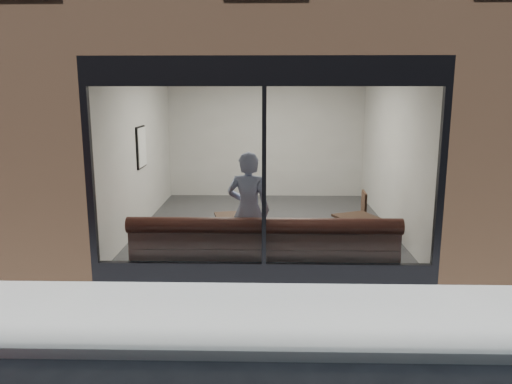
{
  "coord_description": "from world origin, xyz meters",
  "views": [
    {
      "loc": [
        0.05,
        -4.79,
        2.77
      ],
      "look_at": [
        -0.12,
        2.4,
        1.28
      ],
      "focal_mm": 35.0,
      "sensor_mm": 36.0,
      "label": 1
    }
  ],
  "objects_px": {
    "cafe_table_right": "(357,218)",
    "cafe_chair_right": "(352,230)",
    "cafe_table_left": "(235,217)",
    "banquette": "(264,259)",
    "person": "(248,210)"
  },
  "relations": [
    {
      "from": "cafe_table_right",
      "to": "cafe_chair_right",
      "type": "xyz_separation_m",
      "value": [
        0.11,
        1.03,
        -0.5
      ]
    },
    {
      "from": "cafe_table_right",
      "to": "cafe_chair_right",
      "type": "height_order",
      "value": "cafe_table_right"
    },
    {
      "from": "cafe_table_left",
      "to": "cafe_table_right",
      "type": "bearing_deg",
      "value": 0.0
    },
    {
      "from": "cafe_table_left",
      "to": "banquette",
      "type": "bearing_deg",
      "value": -49.3
    },
    {
      "from": "banquette",
      "to": "cafe_chair_right",
      "type": "relative_size",
      "value": 8.53
    },
    {
      "from": "banquette",
      "to": "cafe_table_left",
      "type": "height_order",
      "value": "cafe_table_left"
    },
    {
      "from": "cafe_table_left",
      "to": "person",
      "type": "bearing_deg",
      "value": -49.19
    },
    {
      "from": "banquette",
      "to": "cafe_chair_right",
      "type": "distance_m",
      "value": 2.25
    },
    {
      "from": "cafe_table_left",
      "to": "cafe_chair_right",
      "type": "relative_size",
      "value": 1.32
    },
    {
      "from": "person",
      "to": "cafe_table_left",
      "type": "bearing_deg",
      "value": -38.99
    },
    {
      "from": "banquette",
      "to": "person",
      "type": "xyz_separation_m",
      "value": [
        -0.25,
        0.29,
        0.69
      ]
    },
    {
      "from": "banquette",
      "to": "cafe_table_right",
      "type": "xyz_separation_m",
      "value": [
        1.49,
        0.55,
        0.52
      ]
    },
    {
      "from": "banquette",
      "to": "person",
      "type": "height_order",
      "value": "person"
    },
    {
      "from": "person",
      "to": "cafe_table_right",
      "type": "height_order",
      "value": "person"
    },
    {
      "from": "cafe_table_left",
      "to": "cafe_chair_right",
      "type": "xyz_separation_m",
      "value": [
        2.08,
        1.03,
        -0.5
      ]
    }
  ]
}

